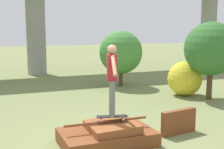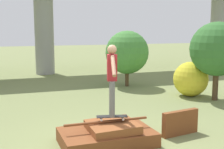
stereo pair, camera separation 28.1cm
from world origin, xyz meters
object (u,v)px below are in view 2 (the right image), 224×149
Objects in this scene: tree_behind_left at (217,49)px; tree_mid_back at (127,52)px; skateboard at (112,117)px; bush_yellow_flowering at (191,79)px; skater at (112,75)px.

tree_behind_left reaches higher than tree_mid_back.
bush_yellow_flowering reaches higher than skateboard.
tree_behind_left reaches higher than bush_yellow_flowering.
skater is (0.00, -0.00, 0.99)m from skateboard.
skater is 0.57× the size of tree_behind_left.
tree_behind_left is at bearing 29.88° from skateboard.
skateboard is 7.36m from tree_mid_back.
skateboard is 6.05m from tree_behind_left.
bush_yellow_flowering is (4.63, 3.84, 0.04)m from skateboard.
tree_mid_back is at bearing 65.68° from skateboard.
skater is at bearing -114.32° from tree_mid_back.
skater is 7.30m from tree_mid_back.
tree_behind_left reaches higher than skateboard.
bush_yellow_flowering is at bearing -60.08° from tree_mid_back.
skateboard is at bearing 157.89° from skater.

